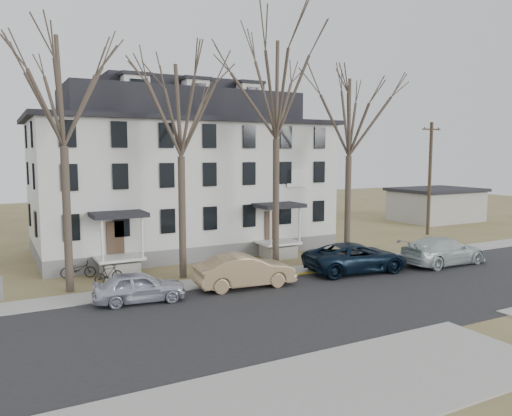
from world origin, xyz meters
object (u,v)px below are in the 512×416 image
tree_mid_left (180,103)px  car_navy (356,258)px  utility_pole_far (430,177)px  tree_center (276,83)px  tree_mid_right (350,112)px  bicycle_right (109,275)px  car_white (443,251)px  bicycle_left (78,270)px  car_silver (139,288)px  tree_far_left (61,82)px  boarding_house (183,175)px  car_tan (245,271)px

tree_mid_left → car_navy: 13.27m
utility_pole_far → tree_center: bearing=-166.5°
tree_mid_right → bicycle_right: 17.96m
tree_mid_right → car_white: 10.62m
tree_center → tree_mid_right: tree_center is taller
bicycle_left → tree_center: bearing=-88.0°
car_silver → bicycle_left: (-1.83, 6.00, -0.22)m
tree_mid_right → car_navy: 9.71m
tree_far_left → tree_mid_right: bearing=0.0°
tree_mid_left → bicycle_left: bearing=154.7°
utility_pole_far → bicycle_left: (-28.73, -1.73, -4.41)m
utility_pole_far → car_white: size_ratio=1.61×
tree_mid_left → boarding_house: bearing=69.8°
tree_far_left → bicycle_right: tree_far_left is taller
car_white → utility_pole_far: bearing=-43.1°
bicycle_right → utility_pole_far: bearing=-97.3°
tree_center → car_navy: bearing=-47.3°
tree_far_left → bicycle_right: 10.08m
utility_pole_far → car_silver: size_ratio=2.25×
bicycle_right → tree_mid_left: bearing=-113.3°
tree_center → car_white: 14.62m
boarding_house → bicycle_left: bearing=-145.3°
tree_center → tree_mid_right: (5.50, 0.00, -1.48)m
car_navy → bicycle_left: 15.75m
car_silver → car_tan: (5.50, 0.02, 0.14)m
car_tan → car_navy: size_ratio=0.85×
tree_center → car_tan: bearing=-138.0°
car_navy → bicycle_right: size_ratio=3.77×
tree_far_left → tree_mid_left: 6.05m
tree_far_left → car_tan: 12.96m
car_tan → utility_pole_far: bearing=-65.5°
boarding_house → car_tan: bearing=-94.4°
boarding_house → bicycle_left: 11.13m
tree_mid_left → car_tan: 9.66m
utility_pole_far → car_white: utility_pole_far is taller
tree_center → car_navy: 11.34m
utility_pole_far → car_white: (-8.14, -8.83, -4.05)m
tree_mid_right → car_white: size_ratio=2.16×
car_white → tree_far_left: bearing=77.4°
bicycle_left → bicycle_right: (1.26, -1.87, -0.01)m
car_silver → car_tan: bearing=-82.3°
utility_pole_far → bicycle_left: 29.11m
utility_pole_far → bicycle_right: bearing=-172.5°
tree_mid_left → tree_mid_right: size_ratio=1.00×
tree_mid_left → tree_center: bearing=0.0°
boarding_house → tree_far_left: 13.12m
boarding_house → bicycle_right: bearing=-132.6°
car_tan → car_white: (13.26, -1.11, -0.00)m
car_white → bicycle_left: car_white is taller
car_tan → car_navy: (7.21, -0.07, -0.01)m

